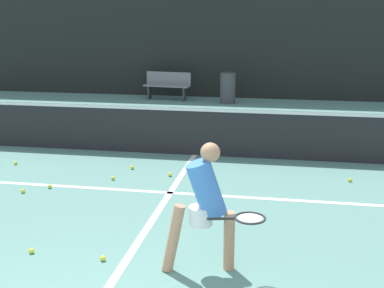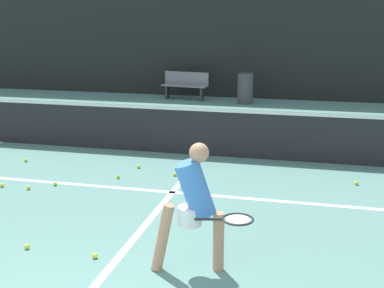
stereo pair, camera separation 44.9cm
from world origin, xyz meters
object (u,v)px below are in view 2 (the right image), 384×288
player_practicing (195,202)px  courtside_bench (185,85)px  parked_car (354,72)px  trash_bin (245,87)px

player_practicing → courtside_bench: size_ratio=0.98×
player_practicing → parked_car: (2.37, 14.22, -0.16)m
trash_bin → parked_car: (3.34, 3.48, 0.16)m
courtside_bench → parked_car: 6.18m
courtside_bench → trash_bin: 1.98m
player_practicing → trash_bin: size_ratio=1.51×
player_practicing → parked_car: parked_car is taller
courtside_bench → player_practicing: bearing=-68.0°
trash_bin → parked_car: parked_car is taller
player_practicing → courtside_bench: bearing=91.4°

